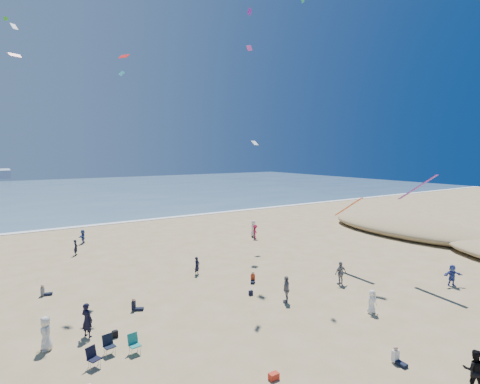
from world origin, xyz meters
TOP-DOWN VIEW (x-y plane):
  - ocean at (0.00, 95.00)m, footprint 220.00×100.00m
  - surf_line at (0.00, 45.00)m, footprint 220.00×1.20m
  - standing_flyers at (6.76, 14.48)m, footprint 28.23×38.22m
  - seated_group at (2.21, 9.05)m, footprint 15.22×24.94m
  - chair_cluster at (-4.90, 8.91)m, footprint 2.73×1.54m
  - black_backpack at (-4.27, 11.06)m, footprint 0.30×0.22m
  - cooler at (0.72, 3.23)m, footprint 0.45×0.30m
  - navy_bag at (5.53, 12.02)m, footprint 0.28×0.18m
  - kites_aloft at (9.93, 13.49)m, footprint 44.29×43.92m

SIDE VIEW (x-z plane):
  - ocean at x=0.00m, z-range 0.00..0.06m
  - surf_line at x=0.00m, z-range 0.00..0.08m
  - cooler at x=0.72m, z-range 0.00..0.30m
  - navy_bag at x=5.53m, z-range 0.00..0.34m
  - black_backpack at x=-4.27m, z-range 0.00..0.38m
  - seated_group at x=2.21m, z-range 0.00..0.84m
  - chair_cluster at x=-4.90m, z-range 0.00..1.00m
  - standing_flyers at x=6.76m, z-range -0.11..1.84m
  - kites_aloft at x=9.93m, z-range -0.33..29.83m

